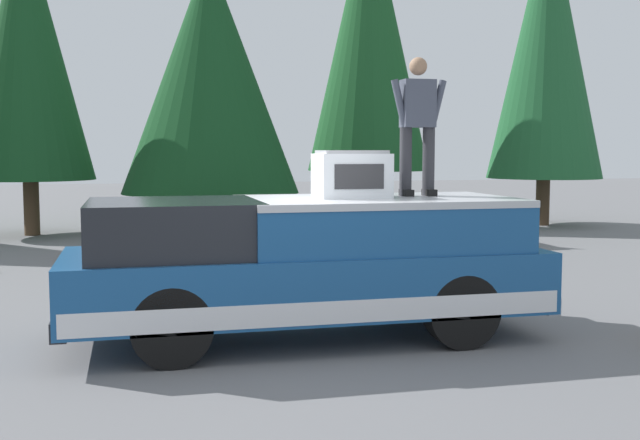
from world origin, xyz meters
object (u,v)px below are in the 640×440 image
pickup_truck (306,265)px  parked_car_grey (430,221)px  compressor_unit (352,174)px  person_on_truck_bed (418,122)px  parked_car_maroon (206,227)px

pickup_truck → parked_car_grey: size_ratio=1.35×
compressor_unit → parked_car_grey: compressor_unit is taller
person_on_truck_bed → parked_car_maroon: person_on_truck_bed is taller
parked_car_grey → parked_car_maroon: same height
pickup_truck → compressor_unit: size_ratio=6.60×
pickup_truck → parked_car_maroon: bearing=3.2°
parked_car_grey → parked_car_maroon: bearing=91.3°
compressor_unit → pickup_truck: bearing=96.6°
parked_car_grey → parked_car_maroon: size_ratio=1.00×
pickup_truck → compressor_unit: 1.20m
parked_car_maroon → pickup_truck: bearing=-176.8°
compressor_unit → parked_car_grey: (7.80, -4.18, -1.35)m
parked_car_grey → compressor_unit: bearing=151.8°
pickup_truck → parked_car_grey: (7.87, -4.75, -0.29)m
parked_car_maroon → compressor_unit: bearing=-172.6°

